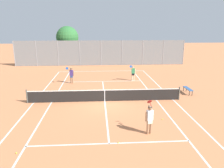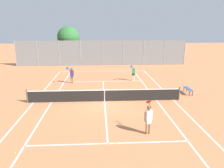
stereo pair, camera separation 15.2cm
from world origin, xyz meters
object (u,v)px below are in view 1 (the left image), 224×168
at_px(courtside_bench, 188,89).
at_px(tree_behind_left, 67,38).
at_px(player_far_right, 133,72).
at_px(player_near_side, 150,118).
at_px(loose_tennis_ball_2, 16,153).
at_px(loose_tennis_ball_0, 162,119).
at_px(tennis_net, 105,95).
at_px(loose_tennis_ball_1, 118,143).
at_px(player_far_left, 71,75).

distance_m(courtside_bench, tree_behind_left, 21.29).
bearing_deg(player_far_right, player_near_side, -94.88).
xyz_separation_m(loose_tennis_ball_2, courtside_bench, (11.70, 8.62, 0.38)).
distance_m(player_near_side, loose_tennis_ball_0, 2.34).
bearing_deg(player_far_right, tennis_net, -116.82).
bearing_deg(loose_tennis_ball_0, player_near_side, -126.24).
bearing_deg(loose_tennis_ball_0, loose_tennis_ball_1, -138.90).
xyz_separation_m(tennis_net, player_far_left, (-3.21, 5.83, 0.42)).
bearing_deg(player_near_side, player_far_right, 85.12).
height_order(player_near_side, player_far_right, same).
xyz_separation_m(player_far_right, loose_tennis_ball_0, (0.26, -10.20, -0.89)).
xyz_separation_m(loose_tennis_ball_0, loose_tennis_ball_2, (-7.88, -3.27, 0.00)).
height_order(player_far_right, loose_tennis_ball_2, player_far_right).
relative_size(loose_tennis_ball_2, courtside_bench, 0.04).
distance_m(player_far_right, loose_tennis_ball_0, 10.24).
height_order(player_far_right, loose_tennis_ball_1, player_far_right).
height_order(loose_tennis_ball_0, loose_tennis_ball_1, same).
bearing_deg(player_far_left, tennis_net, -61.14).
relative_size(player_far_left, loose_tennis_ball_0, 26.88).
height_order(tennis_net, tree_behind_left, tree_behind_left).
distance_m(player_far_left, loose_tennis_ball_2, 12.93).
xyz_separation_m(player_far_right, tree_behind_left, (-8.47, 11.97, 3.03)).
distance_m(player_far_right, courtside_bench, 6.37).
xyz_separation_m(player_near_side, loose_tennis_ball_2, (-6.60, -1.53, -0.89)).
height_order(tennis_net, player_far_left, player_far_left).
height_order(loose_tennis_ball_1, courtside_bench, courtside_bench).
bearing_deg(tree_behind_left, player_far_right, -54.71).
distance_m(loose_tennis_ball_0, loose_tennis_ball_1, 4.05).
relative_size(loose_tennis_ball_1, courtside_bench, 0.04).
relative_size(tennis_net, player_far_left, 6.76).
distance_m(tennis_net, loose_tennis_ball_2, 8.27).
xyz_separation_m(tennis_net, courtside_bench, (7.35, 1.60, -0.10)).
bearing_deg(tennis_net, loose_tennis_ball_2, -121.83).
distance_m(player_near_side, loose_tennis_ball_1, 2.19).
bearing_deg(player_far_left, player_far_right, 5.49).
relative_size(player_far_right, loose_tennis_ball_1, 26.88).
bearing_deg(player_far_right, loose_tennis_ball_0, -88.55).
xyz_separation_m(player_far_right, courtside_bench, (4.09, -4.85, -0.52)).
bearing_deg(player_far_right, tree_behind_left, 125.29).
height_order(player_far_left, tree_behind_left, tree_behind_left).
height_order(tennis_net, loose_tennis_ball_2, tennis_net).
height_order(player_far_left, loose_tennis_ball_0, player_far_left).
relative_size(tennis_net, loose_tennis_ball_2, 181.82).
xyz_separation_m(loose_tennis_ball_1, courtside_bench, (6.88, 8.01, 0.38)).
relative_size(player_near_side, loose_tennis_ball_2, 26.88).
xyz_separation_m(loose_tennis_ball_0, tree_behind_left, (-8.73, 22.17, 3.92)).
bearing_deg(player_near_side, tennis_net, 112.24).
distance_m(loose_tennis_ball_1, tree_behind_left, 25.77).
distance_m(player_near_side, player_far_left, 12.57).
bearing_deg(tennis_net, player_far_right, 63.18).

